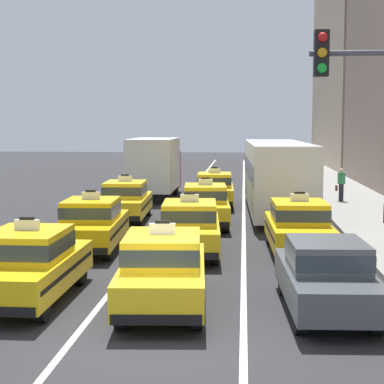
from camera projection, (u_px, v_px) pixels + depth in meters
ground_plane at (159, 337)px, 12.09m from camera, size 160.00×160.00×0.00m
lane_stripe_left_center at (180, 205)px, 32.04m from camera, size 0.14×80.00×0.01m
lane_stripe_center_right at (244, 205)px, 31.78m from camera, size 0.14×80.00×0.01m
sidewalk_curb at (379, 220)px, 26.37m from camera, size 4.00×90.00×0.15m
taxi_left_nearest at (30, 264)px, 14.45m from camera, size 1.83×4.56×1.96m
taxi_left_second at (92, 223)px, 20.30m from camera, size 2.04×4.65×1.96m
taxi_left_third at (126, 200)px, 26.56m from camera, size 2.01×4.63×1.96m
box_truck_left_fourth at (156, 166)px, 34.70m from camera, size 2.34×6.98×3.27m
taxi_center_nearest at (163, 269)px, 13.93m from camera, size 2.10×4.66×1.96m
taxi_center_second at (190, 227)px, 19.63m from camera, size 2.06×4.65×1.96m
taxi_center_third at (205, 204)px, 25.10m from camera, size 2.11×4.67×1.96m
taxi_center_fourth at (214, 189)px, 31.10m from camera, size 1.97×4.62×1.96m
sedan_right_nearest at (326, 274)px, 13.56m from camera, size 1.96×4.38×1.58m
taxi_right_second at (299, 226)px, 19.78m from camera, size 1.96×4.62×1.96m
bus_right_third at (276, 173)px, 28.72m from camera, size 2.83×11.27×3.22m
pedestrian_by_storefront at (341, 185)px, 32.19m from camera, size 0.47×0.24×1.66m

